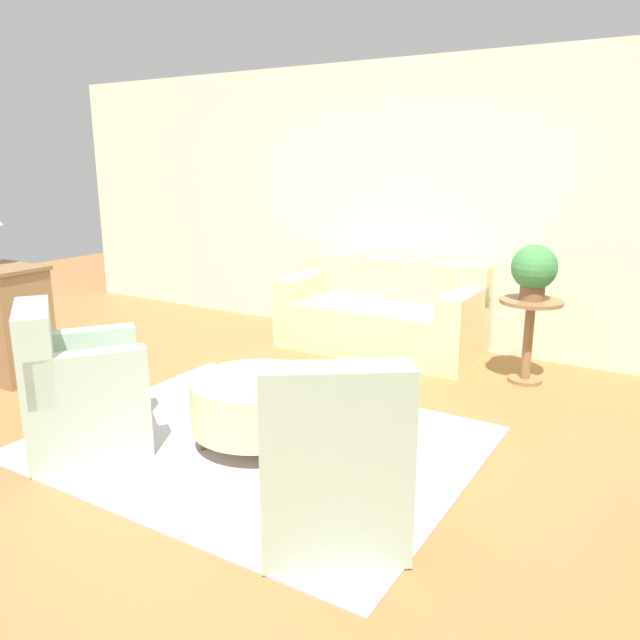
{
  "coord_description": "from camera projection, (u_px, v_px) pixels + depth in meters",
  "views": [
    {
      "loc": [
        2.36,
        -3.07,
        1.84
      ],
      "look_at": [
        0.15,
        0.55,
        0.75
      ],
      "focal_mm": 35.0,
      "sensor_mm": 36.0,
      "label": 1
    }
  ],
  "objects": [
    {
      "name": "ground_plane",
      "position": [
        258.0,
        443.0,
        4.18
      ],
      "size": [
        16.0,
        16.0,
        0.0
      ],
      "primitive_type": "plane",
      "color": "#996638"
    },
    {
      "name": "wall_back",
      "position": [
        428.0,
        205.0,
        6.21
      ],
      "size": [
        9.63,
        0.12,
        2.8
      ],
      "color": "beige",
      "rests_on": "ground_plane"
    },
    {
      "name": "rug",
      "position": [
        258.0,
        442.0,
        4.18
      ],
      "size": [
        2.77,
        2.2,
        0.01
      ],
      "color": "#BCB2C1",
      "rests_on": "ground_plane"
    },
    {
      "name": "couch",
      "position": [
        381.0,
        317.0,
        6.17
      ],
      "size": [
        1.94,
        0.87,
        0.87
      ],
      "color": "beige",
      "rests_on": "ground_plane"
    },
    {
      "name": "armchair_left",
      "position": [
        77.0,
        393.0,
        4.03
      ],
      "size": [
        0.99,
        1.0,
        0.96
      ],
      "color": "#9EB29E",
      "rests_on": "rug"
    },
    {
      "name": "armchair_right",
      "position": [
        332.0,
        466.0,
        3.06
      ],
      "size": [
        0.99,
        1.0,
        0.96
      ],
      "color": "#9EB29E",
      "rests_on": "rug"
    },
    {
      "name": "ottoman_table",
      "position": [
        257.0,
        403.0,
        4.09
      ],
      "size": [
        0.86,
        0.86,
        0.45
      ],
      "color": "beige",
      "rests_on": "rug"
    },
    {
      "name": "side_table",
      "position": [
        529.0,
        327.0,
        5.22
      ],
      "size": [
        0.51,
        0.51,
        0.71
      ],
      "color": "olive",
      "rests_on": "ground_plane"
    },
    {
      "name": "potted_plant_on_side_table",
      "position": [
        534.0,
        269.0,
        5.1
      ],
      "size": [
        0.37,
        0.37,
        0.46
      ],
      "color": "brown",
      "rests_on": "side_table"
    }
  ]
}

